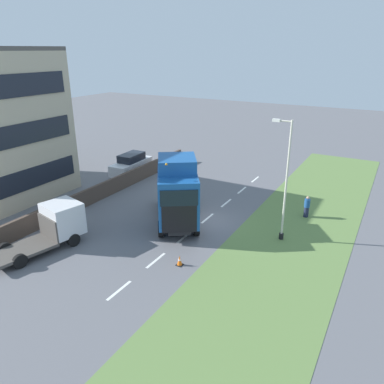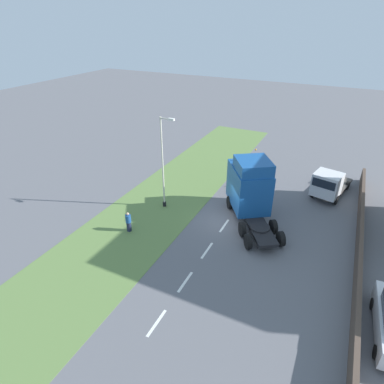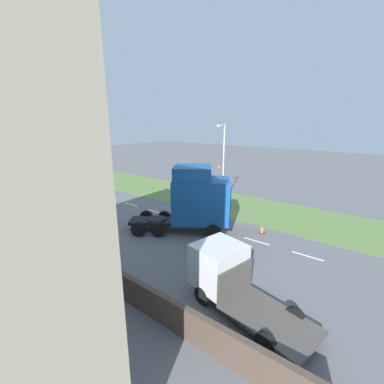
{
  "view_description": "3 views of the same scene",
  "coord_description": "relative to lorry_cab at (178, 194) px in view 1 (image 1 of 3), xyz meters",
  "views": [
    {
      "loc": [
        -10.7,
        20.65,
        11.17
      ],
      "look_at": [
        -0.33,
        2.11,
        2.99
      ],
      "focal_mm": 35.0,
      "sensor_mm": 36.0,
      "label": 1
    },
    {
      "loc": [
        6.48,
        -19.45,
        13.75
      ],
      "look_at": [
        -2.74,
        -0.57,
        2.14
      ],
      "focal_mm": 30.0,
      "sensor_mm": 36.0,
      "label": 2
    },
    {
      "loc": [
        15.01,
        11.75,
        7.76
      ],
      "look_at": [
        -0.1,
        0.18,
        2.46
      ],
      "focal_mm": 24.0,
      "sensor_mm": 36.0,
      "label": 3
    }
  ],
  "objects": [
    {
      "name": "lamp_post",
      "position": [
        -6.39,
        -1.74,
        1.13
      ],
      "size": [
        1.26,
        0.28,
        7.45
      ],
      "color": "black",
      "rests_on": "ground"
    },
    {
      "name": "flatbed_truck",
      "position": [
        5.24,
        5.47,
        -1.08
      ],
      "size": [
        3.24,
        5.76,
        2.5
      ],
      "rotation": [
        0.0,
        0.0,
        2.92
      ],
      "color": "silver",
      "rests_on": "ground"
    },
    {
      "name": "ground_plane",
      "position": [
        -1.07,
        -1.51,
        -2.4
      ],
      "size": [
        120.0,
        120.0,
        0.0
      ],
      "primitive_type": "plane",
      "color": "slate",
      "rests_on": "ground"
    },
    {
      "name": "traffic_cone_lead",
      "position": [
        -2.49,
        3.94,
        -2.11
      ],
      "size": [
        0.36,
        0.36,
        0.58
      ],
      "color": "black",
      "rests_on": "ground"
    },
    {
      "name": "boundary_wall",
      "position": [
        7.93,
        -1.51,
        -1.76
      ],
      "size": [
        0.25,
        24.0,
        1.28
      ],
      "color": "#4C3D33",
      "rests_on": "ground"
    },
    {
      "name": "grass_verge",
      "position": [
        -7.07,
        -1.51,
        -2.39
      ],
      "size": [
        7.0,
        44.0,
        0.01
      ],
      "color": "#607F42",
      "rests_on": "ground"
    },
    {
      "name": "lorry_cab",
      "position": [
        0.0,
        0.0,
        0.0
      ],
      "size": [
        5.85,
        7.02,
        4.91
      ],
      "rotation": [
        0.0,
        0.0,
        0.59
      ],
      "color": "black",
      "rests_on": "ground"
    },
    {
      "name": "parked_car",
      "position": [
        9.66,
        -7.49,
        -1.42
      ],
      "size": [
        1.96,
        4.74,
        2.0
      ],
      "rotation": [
        0.0,
        0.0,
        0.04
      ],
      "color": "silver",
      "rests_on": "ground"
    },
    {
      "name": "pedestrian",
      "position": [
        -7.04,
        -5.84,
        -1.64
      ],
      "size": [
        0.39,
        0.39,
        1.56
      ],
      "color": "#1E233D",
      "rests_on": "ground"
    },
    {
      "name": "lane_markings",
      "position": [
        -1.07,
        -2.21,
        -2.4
      ],
      "size": [
        0.16,
        21.0,
        0.0
      ],
      "color": "white",
      "rests_on": "ground"
    }
  ]
}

